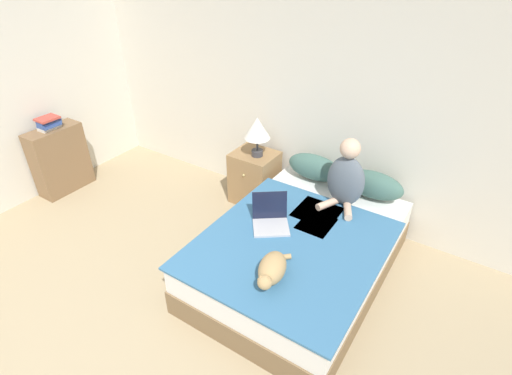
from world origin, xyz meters
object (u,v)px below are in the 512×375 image
bed (300,253)px  book_stack_top (49,123)px  person_sitting (346,178)px  laptop_open (270,219)px  bookshelf (60,160)px  nightstand (255,177)px  pillow_near (314,167)px  cat_tabby (272,269)px  table_lamp (257,129)px  pillow_far (373,185)px

bed → book_stack_top: size_ratio=8.21×
person_sitting → laptop_open: person_sitting is taller
person_sitting → bookshelf: person_sitting is taller
laptop_open → nightstand: (-0.74, 0.87, -0.24)m
pillow_near → bookshelf: size_ratio=0.73×
nightstand → cat_tabby: bearing=-52.7°
cat_tabby → laptop_open: (-0.35, 0.57, -0.04)m
cat_tabby → table_lamp: size_ratio=1.13×
cat_tabby → book_stack_top: bearing=-110.2°
pillow_near → laptop_open: bearing=-87.9°
table_lamp → book_stack_top: (-2.15, -1.04, -0.06)m
pillow_near → table_lamp: size_ratio=1.31×
bed → nightstand: bearing=141.8°
pillow_far → nightstand: size_ratio=0.94×
pillow_near → table_lamp: 0.72m
cat_tabby → table_lamp: bearing=-157.1°
pillow_far → pillow_near: bearing=180.0°
person_sitting → nightstand: 1.26m
person_sitting → book_stack_top: 3.35m
pillow_near → person_sitting: person_sitting is taller
laptop_open → bookshelf: size_ratio=0.54×
table_lamp → pillow_near: bearing=7.8°
bookshelf → nightstand: bearing=26.7°
laptop_open → table_lamp: (-0.69, 0.84, 0.38)m
pillow_near → bookshelf: bookshelf is taller
laptop_open → bookshelf: bookshelf is taller
table_lamp → book_stack_top: size_ratio=1.81×
bed → nightstand: nightstand is taller
pillow_far → laptop_open: bearing=-122.8°
person_sitting → pillow_far: bearing=55.7°
bed → cat_tabby: bearing=-83.5°
bed → laptop_open: laptop_open is taller
pillow_far → book_stack_top: (-3.43, -1.12, 0.25)m
pillow_far → book_stack_top: size_ratio=2.37×
table_lamp → bookshelf: table_lamp is taller
pillow_near → pillow_far: same height
pillow_near → cat_tabby: bearing=-75.5°
bed → cat_tabby: 0.72m
pillow_far → bookshelf: bookshelf is taller
bed → laptop_open: size_ratio=4.66×
nightstand → bookshelf: bearing=-153.3°
pillow_far → bookshelf: bearing=-161.9°
person_sitting → laptop_open: bearing=-122.1°
cat_tabby → table_lamp: table_lamp is taller
bed → cat_tabby: cat_tabby is taller
bed → pillow_near: size_ratio=3.47×
pillow_far → table_lamp: (-1.28, -0.09, 0.30)m
pillow_near → pillow_far: size_ratio=1.00×
bookshelf → book_stack_top: size_ratio=3.25×
pillow_far → nightstand: 1.38m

